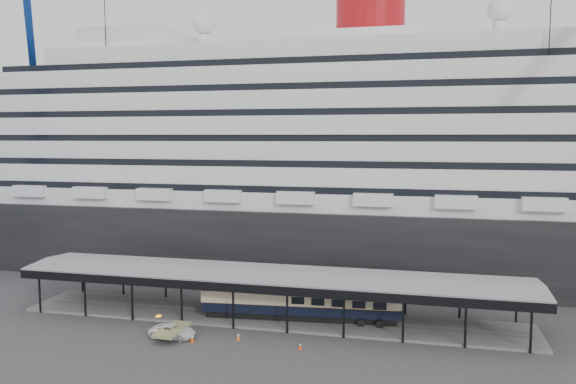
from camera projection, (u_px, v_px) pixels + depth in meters
name	position (u px, v px, depth m)	size (l,w,h in m)	color
ground	(257.00, 334.00, 56.92)	(200.00, 200.00, 0.00)	#37373A
cruise_ship	(316.00, 147.00, 86.07)	(130.00, 30.00, 43.90)	black
platform_canopy	(270.00, 297.00, 61.53)	(56.00, 9.18, 5.30)	slate
port_truck	(173.00, 331.00, 55.76)	(2.14, 4.63, 1.29)	white
pullman_carriage	(301.00, 297.00, 60.72)	(21.68, 4.60, 21.13)	black
traffic_cone_left	(192.00, 338.00, 54.66)	(0.47, 0.47, 0.84)	#DA510C
traffic_cone_mid	(238.00, 336.00, 55.19)	(0.43, 0.43, 0.76)	#FB630D
traffic_cone_right	(300.00, 346.00, 52.73)	(0.43, 0.43, 0.69)	#E74C0C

